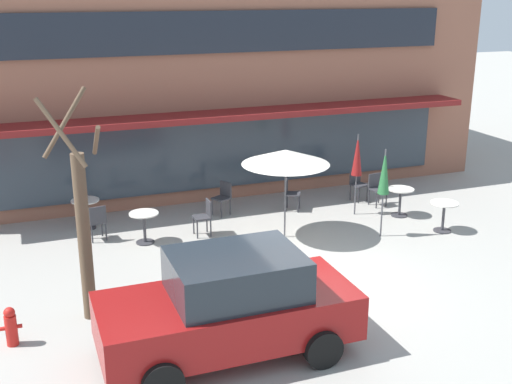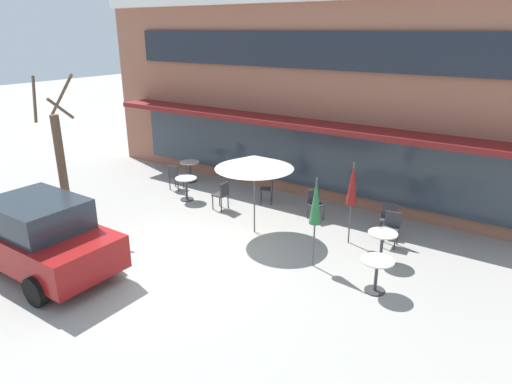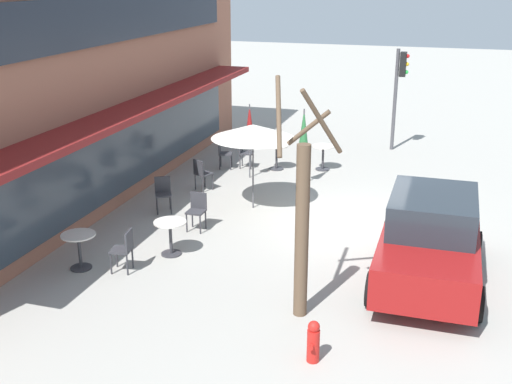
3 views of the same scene
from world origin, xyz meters
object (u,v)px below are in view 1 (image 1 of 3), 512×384
(cafe_table_by_tree, at_px, (400,197))
(patio_umbrella_cream_folded, at_px, (384,172))
(fire_hydrant, at_px, (11,326))
(cafe_table_streetside, at_px, (144,223))
(street_tree, at_px, (83,226))
(patio_umbrella_green_folded, at_px, (357,156))
(cafe_table_mid_patio, at_px, (444,212))
(patio_umbrella_corner_open, at_px, (286,157))
(cafe_chair_4, at_px, (223,196))
(cafe_table_near_wall, at_px, (86,209))
(cafe_chair_5, at_px, (97,220))
(cafe_chair_1, at_px, (290,192))
(cafe_chair_2, at_px, (377,187))
(cafe_chair_3, at_px, (357,182))
(cafe_chair_0, at_px, (205,215))
(parked_sedan, at_px, (230,305))

(cafe_table_by_tree, relative_size, patio_umbrella_cream_folded, 0.35)
(patio_umbrella_cream_folded, distance_m, fire_hydrant, 8.90)
(cafe_table_streetside, height_order, street_tree, street_tree)
(patio_umbrella_green_folded, xyz_separation_m, fire_hydrant, (-8.71, -3.83, -1.27))
(cafe_table_mid_patio, xyz_separation_m, patio_umbrella_corner_open, (-3.86, 1.03, 1.51))
(cafe_table_mid_patio, height_order, cafe_chair_4, cafe_chair_4)
(cafe_table_near_wall, distance_m, cafe_chair_5, 0.96)
(cafe_table_streetside, relative_size, street_tree, 0.18)
(cafe_table_by_tree, bearing_deg, cafe_table_mid_patio, -74.57)
(patio_umbrella_cream_folded, xyz_separation_m, cafe_chair_1, (-1.32, 2.57, -1.10))
(patio_umbrella_cream_folded, bearing_deg, cafe_table_streetside, 163.79)
(cafe_chair_2, relative_size, cafe_chair_4, 1.00)
(patio_umbrella_green_folded, distance_m, cafe_chair_2, 1.53)
(cafe_table_mid_patio, relative_size, patio_umbrella_cream_folded, 0.35)
(patio_umbrella_corner_open, relative_size, fire_hydrant, 3.12)
(cafe_table_mid_patio, height_order, cafe_chair_3, cafe_chair_3)
(cafe_table_streetside, height_order, cafe_chair_3, cafe_chair_3)
(cafe_chair_0, bearing_deg, cafe_chair_4, 55.58)
(cafe_chair_2, distance_m, parked_sedan, 8.58)
(cafe_chair_2, bearing_deg, cafe_table_by_tree, -83.11)
(cafe_chair_3, distance_m, cafe_chair_5, 7.40)
(fire_hydrant, bearing_deg, patio_umbrella_green_folded, 23.72)
(cafe_chair_4, bearing_deg, cafe_table_by_tree, -21.94)
(patio_umbrella_green_folded, height_order, cafe_chair_3, patio_umbrella_green_folded)
(cafe_chair_0, xyz_separation_m, cafe_chair_4, (0.88, 1.28, 0.00))
(patio_umbrella_cream_folded, height_order, cafe_chair_0, patio_umbrella_cream_folded)
(cafe_chair_4, bearing_deg, street_tree, -131.75)
(cafe_chair_2, xyz_separation_m, fire_hydrant, (-9.65, -4.32, -0.17))
(cafe_chair_1, bearing_deg, cafe_table_mid_patio, -43.77)
(cafe_chair_2, height_order, fire_hydrant, cafe_chair_2)
(cafe_chair_4, distance_m, fire_hydrant, 7.41)
(fire_hydrant, bearing_deg, street_tree, 21.68)
(cafe_chair_0, height_order, street_tree, street_tree)
(cafe_table_mid_patio, height_order, fire_hydrant, cafe_table_mid_patio)
(cafe_table_streetside, bearing_deg, patio_umbrella_corner_open, -14.09)
(cafe_table_by_tree, height_order, cafe_chair_1, cafe_chair_1)
(cafe_table_streetside, xyz_separation_m, patio_umbrella_green_folded, (5.69, 0.04, 1.11))
(patio_umbrella_corner_open, xyz_separation_m, fire_hydrant, (-6.30, -2.96, -1.67))
(cafe_chair_5, height_order, street_tree, street_tree)
(patio_umbrella_cream_folded, height_order, cafe_chair_2, patio_umbrella_cream_folded)
(cafe_table_streetside, bearing_deg, patio_umbrella_green_folded, 0.43)
(patio_umbrella_cream_folded, relative_size, street_tree, 0.53)
(cafe_table_near_wall, bearing_deg, street_tree, -95.76)
(cafe_table_by_tree, bearing_deg, cafe_chair_0, 174.80)
(patio_umbrella_green_folded, distance_m, patio_umbrella_cream_folded, 1.65)
(cafe_table_near_wall, xyz_separation_m, parked_sedan, (1.57, -6.82, 0.36))
(cafe_table_streetside, distance_m, cafe_chair_4, 2.70)
(cafe_table_mid_patio, xyz_separation_m, street_tree, (-8.80, -1.39, 1.27))
(cafe_chair_0, bearing_deg, cafe_table_near_wall, 150.98)
(cafe_table_near_wall, xyz_separation_m, patio_umbrella_corner_open, (4.46, -2.31, 1.51))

